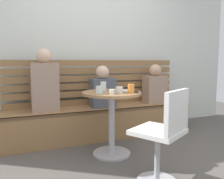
# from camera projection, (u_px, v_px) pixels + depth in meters

# --- Properties ---
(ground) EXTENTS (8.00, 8.00, 0.00)m
(ground) POSITION_uv_depth(u_px,v_px,m) (143.00, 171.00, 2.33)
(ground) COLOR #514C47
(back_wall) EXTENTS (5.20, 0.10, 2.90)m
(back_wall) POSITION_uv_depth(u_px,v_px,m) (92.00, 38.00, 3.66)
(back_wall) COLOR silver
(back_wall) RESTS_ON ground
(booth_bench) EXTENTS (2.70, 0.52, 0.44)m
(booth_bench) POSITION_uv_depth(u_px,v_px,m) (102.00, 121.00, 3.40)
(booth_bench) COLOR olive
(booth_bench) RESTS_ON ground
(booth_backrest) EXTENTS (2.65, 0.04, 0.67)m
(booth_backrest) POSITION_uv_depth(u_px,v_px,m) (96.00, 82.00, 3.56)
(booth_backrest) COLOR olive
(booth_backrest) RESTS_ON booth_bench
(cafe_table) EXTENTS (0.68, 0.68, 0.74)m
(cafe_table) POSITION_uv_depth(u_px,v_px,m) (112.00, 111.00, 2.70)
(cafe_table) COLOR #ADADB2
(cafe_table) RESTS_ON ground
(white_chair) EXTENTS (0.54, 0.54, 0.85)m
(white_chair) POSITION_uv_depth(u_px,v_px,m) (164.00, 133.00, 2.03)
(white_chair) COLOR #ADADB2
(white_chair) RESTS_ON ground
(person_adult) EXTENTS (0.34, 0.22, 0.81)m
(person_adult) POSITION_uv_depth(u_px,v_px,m) (45.00, 83.00, 3.03)
(person_adult) COLOR #9E7F6B
(person_adult) RESTS_ON booth_bench
(person_child_left) EXTENTS (0.34, 0.22, 0.59)m
(person_child_left) POSITION_uv_depth(u_px,v_px,m) (103.00, 89.00, 3.33)
(person_child_left) COLOR #4C515B
(person_child_left) RESTS_ON booth_bench
(person_child_middle) EXTENTS (0.34, 0.22, 0.60)m
(person_child_middle) POSITION_uv_depth(u_px,v_px,m) (155.00, 86.00, 3.69)
(person_child_middle) COLOR #9E7F6B
(person_child_middle) RESTS_ON booth_bench
(cup_water_clear) EXTENTS (0.07, 0.07, 0.11)m
(cup_water_clear) POSITION_uv_depth(u_px,v_px,m) (103.00, 86.00, 2.75)
(cup_water_clear) COLOR white
(cup_water_clear) RESTS_ON cafe_table
(cup_ceramic_white) EXTENTS (0.08, 0.08, 0.07)m
(cup_ceramic_white) POSITION_uv_depth(u_px,v_px,m) (119.00, 90.00, 2.57)
(cup_ceramic_white) COLOR white
(cup_ceramic_white) RESTS_ON cafe_table
(cup_espresso_small) EXTENTS (0.06, 0.06, 0.05)m
(cup_espresso_small) POSITION_uv_depth(u_px,v_px,m) (112.00, 92.00, 2.45)
(cup_espresso_small) COLOR silver
(cup_espresso_small) RESTS_ON cafe_table
(cup_glass_short) EXTENTS (0.08, 0.08, 0.08)m
(cup_glass_short) POSITION_uv_depth(u_px,v_px,m) (99.00, 90.00, 2.54)
(cup_glass_short) COLOR silver
(cup_glass_short) RESTS_ON cafe_table
(cup_tumbler_orange) EXTENTS (0.07, 0.07, 0.10)m
(cup_tumbler_orange) POSITION_uv_depth(u_px,v_px,m) (131.00, 89.00, 2.55)
(cup_tumbler_orange) COLOR orange
(cup_tumbler_orange) RESTS_ON cafe_table
(plate_small) EXTENTS (0.17, 0.17, 0.01)m
(plate_small) POSITION_uv_depth(u_px,v_px,m) (122.00, 91.00, 2.74)
(plate_small) COLOR white
(plate_small) RESTS_ON cafe_table
(phone_on_table) EXTENTS (0.12, 0.16, 0.01)m
(phone_on_table) POSITION_uv_depth(u_px,v_px,m) (135.00, 92.00, 2.67)
(phone_on_table) COLOR black
(phone_on_table) RESTS_ON cafe_table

